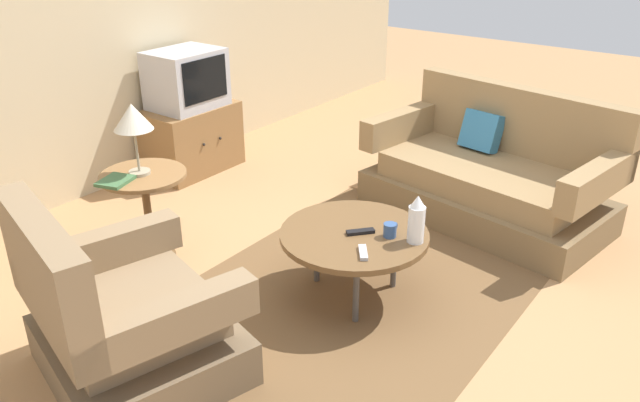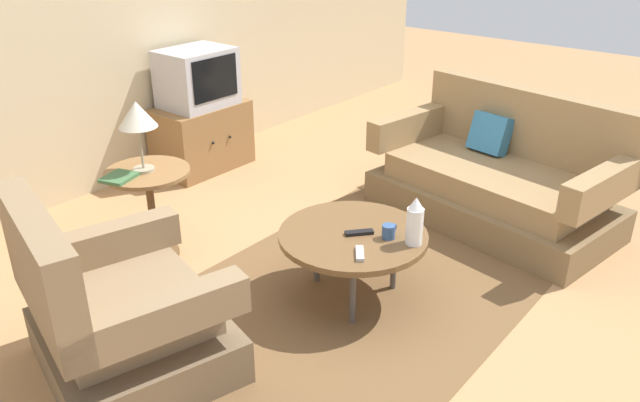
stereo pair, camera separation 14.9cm
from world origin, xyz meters
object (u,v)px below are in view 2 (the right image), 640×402
couch (498,180)px  coffee_table (353,237)px  television (197,78)px  mug (389,231)px  tv_remote_dark (359,233)px  vase (415,222)px  tv_stand (202,137)px  armchair (118,317)px  side_table (150,195)px  tv_remote_silver (360,253)px  table_lamp (137,117)px  book (119,177)px

couch → coffee_table: couch is taller
television → mug: bearing=-106.7°
couch → tv_remote_dark: (-1.51, 0.16, 0.13)m
vase → tv_remote_dark: bearing=109.0°
tv_stand → tv_remote_dark: (-0.80, -2.28, 0.15)m
armchair → side_table: size_ratio=1.84×
television → tv_remote_silver: television is taller
mug → tv_remote_silver: bearing=177.5°
table_lamp → tv_remote_silver: (0.27, -1.49, -0.53)m
coffee_table → television: (0.81, 2.24, 0.42)m
armchair → table_lamp: bearing=151.4°
coffee_table → tv_stand: 2.39m
vase → mug: (-0.03, 0.14, -0.10)m
television → mug: (-0.73, -2.43, -0.35)m
book → table_lamp: bearing=-20.1°
vase → coffee_table: bearing=108.3°
side_table → tv_remote_silver: 1.50m
armchair → mug: bearing=78.8°
couch → coffee_table: (-1.52, 0.20, 0.10)m
side_table → table_lamp: (-0.01, 0.01, 0.52)m
couch → mug: couch is taller
couch → tv_remote_dark: bearing=93.0°
tv_stand → television: (-0.00, -0.00, 0.53)m
coffee_table → tv_remote_silver: size_ratio=5.97×
vase → tv_remote_silver: (-0.29, 0.16, -0.13)m
television → armchair: bearing=-139.7°
couch → tv_stand: couch is taller
couch → vase: 1.44m
armchair → couch: 2.86m
tv_remote_dark → book: book is taller
couch → book: (-2.15, 1.52, 0.32)m
side_table → vase: (0.55, -1.64, 0.12)m
vase → book: 1.81m
vase → mug: bearing=102.1°
tv_stand → table_lamp: bearing=-143.5°
side_table → table_lamp: bearing=139.7°
tv_remote_silver → table_lamp: bearing=-117.6°
vase → tv_stand: bearing=74.9°
television → vase: 2.68m
armchair → tv_stand: armchair is taller
side_table → tv_stand: size_ratio=0.76×
tv_remote_dark → book: bearing=155.1°
couch → table_lamp: bearing=61.7°
couch → table_lamp: table_lamp is taller
side_table → book: size_ratio=2.52×
table_lamp → book: bearing=177.7°
tv_remote_silver → tv_remote_dark: bearing=179.1°
side_table → armchair: bearing=-135.3°
tv_remote_silver → book: (-0.45, 1.50, 0.19)m
book → coffee_table: bearing=-82.3°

